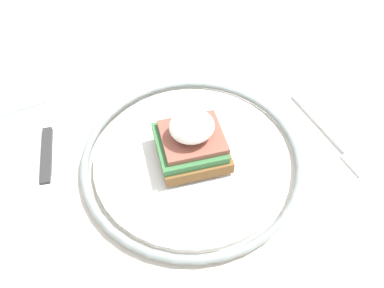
% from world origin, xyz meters
% --- Properties ---
extents(dining_table, '(0.89, 0.70, 0.76)m').
position_xyz_m(dining_table, '(0.00, 0.00, 0.62)').
color(dining_table, beige).
rests_on(dining_table, ground_plane).
extents(plate, '(0.28, 0.28, 0.02)m').
position_xyz_m(plate, '(-0.04, -0.01, 0.77)').
color(plate, white).
rests_on(plate, dining_table).
extents(sandwich, '(0.08, 0.08, 0.07)m').
position_xyz_m(sandwich, '(-0.04, -0.02, 0.80)').
color(sandwich, brown).
rests_on(sandwich, plate).
extents(fork, '(0.04, 0.15, 0.00)m').
position_xyz_m(fork, '(-0.23, -0.01, 0.76)').
color(fork, silver).
rests_on(fork, dining_table).
extents(knife, '(0.02, 0.20, 0.01)m').
position_xyz_m(knife, '(0.14, -0.03, 0.76)').
color(knife, '#2D2D2D').
rests_on(knife, dining_table).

